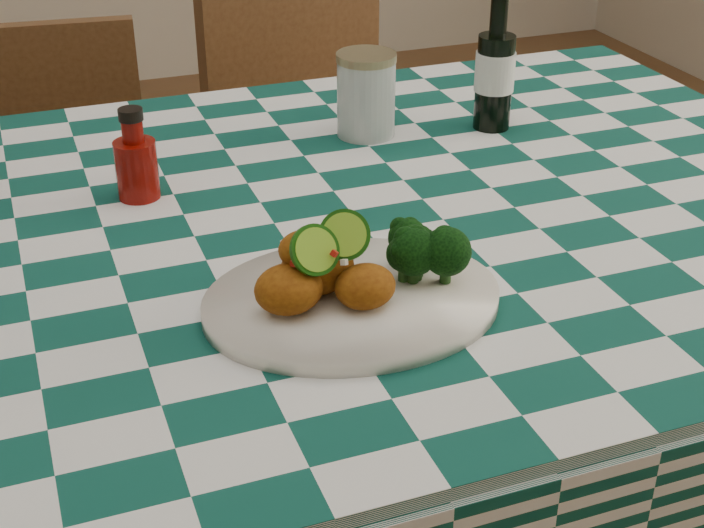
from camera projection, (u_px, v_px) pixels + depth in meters
name	position (u px, v px, depth m)	size (l,w,h in m)	color
dining_table	(285.00, 463.00, 1.43)	(1.66, 1.06, 0.79)	#0D463B
plate	(352.00, 301.00, 1.06)	(0.32, 0.25, 0.02)	white
fried_chicken_pile	(332.00, 262.00, 1.02)	(0.14, 0.10, 0.09)	#94500E
broccoli_side	(422.00, 250.00, 1.07)	(0.08, 0.08, 0.06)	black
ketchup_bottle	(135.00, 154.00, 1.28)	(0.06, 0.06, 0.12)	#6E0A05
mason_jar	(366.00, 95.00, 1.47)	(0.09, 0.09, 0.13)	#B2BCBA
beer_bottle	(496.00, 60.00, 1.48)	(0.06, 0.06, 0.22)	black
wooden_chair_left	(62.00, 255.00, 1.94)	(0.38, 0.40, 0.83)	#472814
wooden_chair_right	(343.00, 178.00, 2.11)	(0.44, 0.46, 0.95)	#472814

